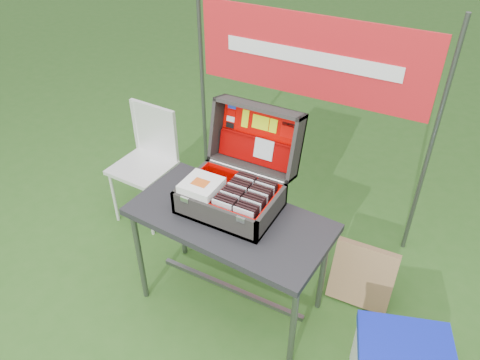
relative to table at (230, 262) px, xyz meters
The scene contains 95 objects.
ground 0.36m from the table, 68.19° to the right, with size 80.00×80.00×0.00m, color #376224.
table is the anchor object (origin of this frame).
table_top 0.34m from the table, ahead, with size 1.15×0.57×0.04m, color #252528.
table_leg_fl 0.56m from the table, 156.17° to the right, with size 0.04×0.04×0.68m, color #59595B.
table_leg_fr 0.56m from the table, 23.83° to the right, with size 0.04×0.04×0.68m, color #59595B.
table_leg_bl 0.56m from the table, 156.17° to the left, with size 0.04×0.04×0.68m, color #59595B.
table_leg_br 0.56m from the table, 23.83° to the left, with size 0.04×0.04×0.68m, color #59595B.
table_brace 0.24m from the table, 45.00° to the right, with size 1.00×0.03×0.03m, color #59595B.
suitcase 0.62m from the table, 104.39° to the left, with size 0.54×0.55×0.50m, color #3F3C38, non-canonical shape.
suitcase_base_bottom 0.38m from the table, 116.57° to the left, with size 0.54×0.39×0.02m, color #3F3C38.
suitcase_base_wall_front 0.45m from the table, 104.90° to the right, with size 0.54×0.02×0.14m, color #3F3C38.
suitcase_base_wall_back 0.50m from the table, 97.35° to the left, with size 0.54×0.02×0.14m, color #3F3C38.
suitcase_base_wall_left 0.52m from the table, 167.73° to the left, with size 0.02×0.39×0.14m, color #3F3C38.
suitcase_base_wall_right 0.49m from the table, 15.53° to the left, with size 0.02×0.39×0.14m, color #3F3C38.
suitcase_liner_floor 0.39m from the table, 116.57° to the left, with size 0.50×0.34×0.01m, color #DF0600.
suitcase_latch_left 0.55m from the table, 147.74° to the right, with size 0.05×0.01×0.03m, color silver.
suitcase_latch_right 0.53m from the table, 42.40° to the right, with size 0.05×0.01×0.03m, color silver.
suitcase_hinge 0.57m from the table, 97.05° to the left, with size 0.02×0.02×0.49m, color silver.
suitcase_lid_back 0.79m from the table, 94.18° to the left, with size 0.54×0.39×0.02m, color #3F3C38.
suitcase_lid_rim_far 0.95m from the table, 94.33° to the left, with size 0.54×0.02×0.14m, color #3F3C38.
suitcase_lid_rim_near 0.60m from the table, 95.50° to the left, with size 0.54×0.02×0.14m, color #3F3C38.
suitcase_lid_rim_left 0.82m from the table, 127.93° to the left, with size 0.02×0.39×0.14m, color #3F3C38.
suitcase_lid_rim_right 0.80m from the table, 58.62° to the left, with size 0.02×0.39×0.14m, color #3F3C38.
suitcase_lid_liner 0.78m from the table, 94.31° to the left, with size 0.49×0.34×0.01m, color #DF0600.
suitcase_liner_wall_front 0.46m from the table, 106.73° to the right, with size 0.50×0.01×0.12m, color #DF0600.
suitcase_liner_wall_back 0.50m from the table, 97.77° to the left, with size 0.50×0.01×0.12m, color #DF0600.
suitcase_liner_wall_left 0.53m from the table, 167.15° to the left, with size 0.01×0.34×0.12m, color #DF0600.
suitcase_liner_wall_right 0.49m from the table, 16.47° to the left, with size 0.01×0.34×0.12m, color #DF0600.
suitcase_lid_pocket 0.69m from the table, 94.77° to the left, with size 0.48×0.15×0.03m, color #850201.
suitcase_pocket_edge 0.76m from the table, 94.61° to the left, with size 0.47×0.02×0.02m, color #850201.
suitcase_pocket_cd 0.71m from the table, 85.94° to the left, with size 0.12×0.12×0.01m, color silver.
lid_sticker_cc_a 0.94m from the table, 117.13° to the left, with size 0.05×0.03×0.00m, color #1933B2.
lid_sticker_cc_b 0.90m from the table, 117.64° to the left, with size 0.05×0.03×0.00m, color #C50400.
lid_sticker_cc_c 0.87m from the table, 118.18° to the left, with size 0.05×0.03×0.00m, color white.
lid_sticker_cc_d 0.83m from the table, 118.74° to the left, with size 0.05×0.03×0.00m, color black.
lid_card_neon_tall 0.87m from the table, 107.02° to the left, with size 0.04×0.11×0.00m, color #CDE810.
lid_card_neon_main 0.86m from the table, 94.17° to the left, with size 0.11×0.08×0.00m, color #CDE810.
lid_card_neon_small 0.86m from the table, 83.39° to the left, with size 0.05×0.08×0.00m, color #CDE810.
lid_sticker_band 0.87m from the table, 71.33° to the left, with size 0.10×0.10×0.00m, color #C50400.
lid_sticker_band_bar 0.90m from the table, 71.62° to the left, with size 0.09×0.02×0.00m, color black.
cd_left_0 0.46m from the table, 88.56° to the right, with size 0.12×0.01×0.14m, color silver.
cd_left_1 0.46m from the table, 88.07° to the right, with size 0.12×0.01×0.14m, color black.
cd_left_2 0.46m from the table, 87.07° to the right, with size 0.12×0.01×0.14m, color black.
cd_left_3 0.45m from the table, 83.94° to the right, with size 0.12×0.01×0.14m, color black.
cd_left_4 0.45m from the table, 36.51° to the left, with size 0.12×0.01×0.14m, color silver.
cd_left_5 0.45m from the table, 84.76° to the left, with size 0.12×0.01×0.14m, color black.
cd_left_6 0.46m from the table, 87.28° to the left, with size 0.12×0.01×0.14m, color black.
cd_left_7 0.46m from the table, 88.16° to the left, with size 0.12×0.01×0.14m, color black.
cd_left_8 0.46m from the table, 88.62° to the left, with size 0.12×0.01×0.14m, color silver.
cd_left_9 0.47m from the table, 88.89° to the left, with size 0.12×0.01×0.14m, color black.
cd_left_10 0.47m from the table, 89.07° to the left, with size 0.12×0.01×0.14m, color black.
cd_left_11 0.48m from the table, 89.20° to the left, with size 0.12×0.01×0.14m, color black.
cd_left_12 0.49m from the table, 89.30° to the left, with size 0.12×0.01×0.14m, color silver.
cd_left_13 0.49m from the table, 89.38° to the left, with size 0.12×0.01×0.14m, color black.
cd_left_14 0.50m from the table, 89.44° to the left, with size 0.12×0.01×0.14m, color black.
cd_right_0 0.48m from the table, 32.21° to the right, with size 0.12×0.01×0.14m, color silver.
cd_right_1 0.48m from the table, 25.15° to the right, with size 0.12×0.01×0.14m, color black.
cd_right_2 0.47m from the table, 17.18° to the right, with size 0.12×0.01×0.14m, color black.
cd_right_3 0.47m from the table, ahead, with size 0.12×0.01×0.14m, color black.
cd_right_4 0.47m from the table, ahead, with size 0.12×0.01×0.14m, color silver.
cd_right_5 0.47m from the table, ahead, with size 0.12×0.01×0.14m, color black.
cd_right_6 0.48m from the table, 18.39° to the left, with size 0.12×0.01×0.14m, color black.
cd_right_7 0.48m from the table, 26.24° to the left, with size 0.12×0.01×0.14m, color black.
cd_right_8 0.48m from the table, 33.15° to the left, with size 0.12×0.01×0.14m, color silver.
cd_right_9 0.49m from the table, 39.13° to the left, with size 0.12×0.01×0.14m, color black.
cd_right_10 0.49m from the table, 44.25° to the left, with size 0.12×0.01×0.14m, color black.
cd_right_11 0.50m from the table, 48.60° to the left, with size 0.12×0.01×0.14m, color black.
cd_right_12 0.50m from the table, 52.32° to the left, with size 0.12×0.01×0.14m, color silver.
cd_right_13 0.51m from the table, 55.50° to the left, with size 0.12×0.01×0.14m, color black.
cd_right_14 0.52m from the table, 58.24° to the left, with size 0.12×0.01×0.14m, color black.
songbook_0 0.53m from the table, behind, with size 0.20×0.20×0.01m, color white.
songbook_1 0.54m from the table, behind, with size 0.20×0.20×0.01m, color white.
songbook_2 0.54m from the table, behind, with size 0.20×0.20×0.01m, color white.
songbook_3 0.55m from the table, behind, with size 0.20×0.20×0.01m, color white.
songbook_4 0.55m from the table, behind, with size 0.20×0.20×0.01m, color white.
songbook_5 0.56m from the table, behind, with size 0.20×0.20×0.01m, color white.
songbook_6 0.56m from the table, behind, with size 0.20×0.20×0.01m, color white.
songbook_7 0.57m from the table, behind, with size 0.20×0.20×0.01m, color white.
songbook_8 0.57m from the table, behind, with size 0.20×0.20×0.01m, color white.
songbook_graphic 0.58m from the table, behind, with size 0.09×0.07×0.00m, color #D85919.
cooler_lid 1.08m from the table, ahead, with size 0.47×0.36×0.06m, color #0F1FBA.
chair 1.10m from the table, 156.17° to the left, with size 0.40×0.44×0.89m, color silver, non-canonical shape.
chair_seat 1.10m from the table, 156.17° to the left, with size 0.40×0.40×0.03m, color silver.
chair_backrest 1.23m from the table, 147.72° to the left, with size 0.40×0.03×0.42m, color silver.
chair_leg_fl 1.22m from the table, 166.94° to the left, with size 0.02×0.02×0.45m, color silver.
chair_leg_fr 0.89m from the table, 161.88° to the left, with size 0.02×0.02×0.45m, color silver.
chair_leg_bl 1.34m from the table, 152.40° to the left, with size 0.02×0.02×0.45m, color silver.
chair_leg_br 1.05m from the table, 143.60° to the left, with size 0.02×0.02×0.45m, color silver.
chair_upright_left 1.37m from the table, 151.63° to the left, with size 0.02×0.02×0.42m, color silver.
chair_upright_right 1.09m from the table, 142.72° to the left, with size 0.02×0.02×0.42m, color silver.
cardboard_box 0.85m from the table, 30.20° to the left, with size 0.39×0.06×0.41m, color #A78555.
banner_post_left 1.42m from the table, 128.37° to the left, with size 0.03×0.03×1.70m, color #59595B.
banner_post_right 1.45m from the table, 50.22° to the left, with size 0.03×0.03×1.70m, color #59595B.
banner 1.40m from the table, 88.82° to the left, with size 1.60×0.01×0.55m, color red.
banner_text 1.39m from the table, 88.81° to the left, with size 1.20×0.00×0.10m, color white.
Camera 1 is at (0.99, -1.68, 2.43)m, focal length 35.00 mm.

